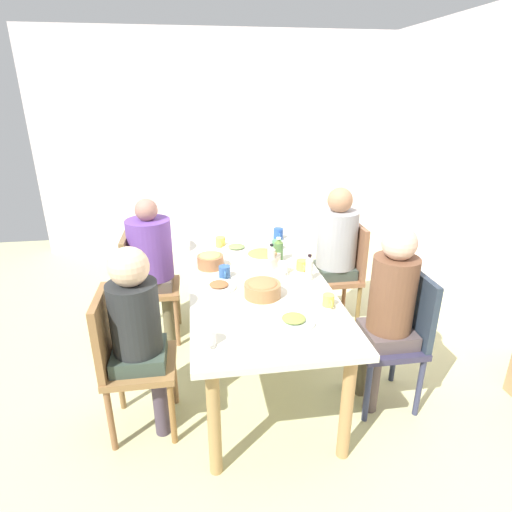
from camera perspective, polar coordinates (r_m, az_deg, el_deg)
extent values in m
plane|color=#BFBF8A|center=(3.25, 0.00, -14.53)|extent=(6.38, 6.38, 0.00)
cube|color=white|center=(5.36, -4.50, 15.00)|extent=(0.12, 4.46, 2.60)
cube|color=beige|center=(2.89, 0.00, -3.13)|extent=(2.03, 0.91, 0.04)
cylinder|color=#AF7D56|center=(3.85, -7.31, -2.69)|extent=(0.07, 0.07, 0.69)
cylinder|color=#A9824C|center=(2.31, -5.78, -21.66)|extent=(0.07, 0.07, 0.69)
cylinder|color=#AB874D|center=(3.92, 3.16, -2.07)|extent=(0.07, 0.07, 0.69)
cylinder|color=#AE814E|center=(2.42, 12.37, -19.56)|extent=(0.07, 0.07, 0.69)
cube|color=olive|center=(3.46, -13.83, -4.37)|extent=(0.40, 0.40, 0.04)
cylinder|color=brown|center=(3.73, -15.94, -6.46)|extent=(0.04, 0.04, 0.43)
cylinder|color=brown|center=(3.43, -16.56, -9.11)|extent=(0.04, 0.04, 0.43)
cylinder|color=olive|center=(3.70, -10.69, -6.22)|extent=(0.04, 0.04, 0.43)
cylinder|color=#8F6240|center=(3.40, -10.82, -8.89)|extent=(0.04, 0.04, 0.43)
cube|color=olive|center=(3.39, -17.21, -0.93)|extent=(0.38, 0.04, 0.45)
cylinder|color=brown|center=(3.62, -11.85, -6.80)|extent=(0.09, 0.09, 0.45)
cylinder|color=brown|center=(3.48, -11.96, -8.05)|extent=(0.09, 0.09, 0.45)
cube|color=#50453D|center=(3.43, -13.92, -3.47)|extent=(0.30, 0.30, 0.10)
cylinder|color=#68409A|center=(3.32, -14.36, 0.97)|extent=(0.34, 0.34, 0.47)
sphere|color=#A17161|center=(3.23, -14.87, 6.13)|extent=(0.17, 0.17, 0.17)
cube|color=olive|center=(2.59, -15.56, -14.22)|extent=(0.40, 0.40, 0.04)
cylinder|color=olive|center=(2.88, -18.22, -15.94)|extent=(0.04, 0.04, 0.43)
cylinder|color=brown|center=(2.62, -19.37, -20.44)|extent=(0.04, 0.04, 0.43)
cylinder|color=#956942|center=(2.84, -11.19, -15.80)|extent=(0.04, 0.04, 0.43)
cylinder|color=olive|center=(2.57, -11.44, -20.38)|extent=(0.04, 0.04, 0.43)
cube|color=olive|center=(2.49, -20.27, -9.86)|extent=(0.38, 0.04, 0.45)
cylinder|color=#3B3C3F|center=(2.77, -12.77, -16.81)|extent=(0.09, 0.09, 0.45)
cylinder|color=#453947|center=(2.64, -12.99, -18.96)|extent=(0.09, 0.09, 0.45)
cube|color=#38473C|center=(2.55, -15.70, -13.12)|extent=(0.30, 0.30, 0.10)
cylinder|color=#272A2A|center=(2.42, -16.31, -8.09)|extent=(0.28, 0.28, 0.41)
sphere|color=beige|center=(2.29, -17.11, -1.43)|extent=(0.22, 0.22, 0.22)
cube|color=#332F49|center=(2.81, 17.43, -11.33)|extent=(0.40, 0.40, 0.04)
cylinder|color=#353854|center=(2.89, 21.55, -16.36)|extent=(0.04, 0.04, 0.43)
cylinder|color=#293146|center=(3.12, 18.51, -12.74)|extent=(0.04, 0.04, 0.43)
cylinder|color=#2D3251|center=(2.75, 15.08, -17.62)|extent=(0.04, 0.04, 0.43)
cylinder|color=#2C3149|center=(2.99, 12.51, -13.66)|extent=(0.04, 0.04, 0.43)
cube|color=#2B3746|center=(2.77, 21.35, -6.70)|extent=(0.38, 0.04, 0.45)
cylinder|color=#564746|center=(2.83, 15.73, -16.12)|extent=(0.09, 0.09, 0.45)
cylinder|color=brown|center=(2.95, 14.47, -14.29)|extent=(0.09, 0.09, 0.45)
cube|color=#544647|center=(2.77, 17.57, -10.29)|extent=(0.30, 0.30, 0.10)
cylinder|color=brown|center=(2.64, 18.26, -5.00)|extent=(0.27, 0.27, 0.47)
sphere|color=beige|center=(2.52, 19.13, 1.69)|extent=(0.20, 0.20, 0.20)
cube|color=#916141|center=(3.62, 10.70, -2.84)|extent=(0.40, 0.40, 0.04)
cylinder|color=olive|center=(3.64, 13.87, -6.97)|extent=(0.04, 0.04, 0.43)
cylinder|color=brown|center=(3.92, 12.04, -4.64)|extent=(0.04, 0.04, 0.43)
cylinder|color=brown|center=(3.53, 8.70, -7.49)|extent=(0.04, 0.04, 0.43)
cylinder|color=olive|center=(3.82, 7.23, -5.04)|extent=(0.04, 0.04, 0.43)
cube|color=#8A5C40|center=(3.60, 13.68, 0.78)|extent=(0.38, 0.04, 0.45)
cylinder|color=#38383E|center=(3.62, 9.37, -6.57)|extent=(0.09, 0.09, 0.45)
cylinder|color=#3A4840|center=(3.76, 8.64, -5.43)|extent=(0.09, 0.09, 0.45)
cube|color=#3C473E|center=(3.60, 10.77, -1.97)|extent=(0.30, 0.30, 0.10)
cylinder|color=#9E9FA3|center=(3.50, 11.10, 2.33)|extent=(0.33, 0.33, 0.47)
sphere|color=#A87855|center=(3.40, 11.49, 7.54)|extent=(0.20, 0.20, 0.20)
cylinder|color=silver|center=(2.34, 5.20, -8.93)|extent=(0.24, 0.24, 0.01)
ellipsoid|color=olive|center=(2.33, 5.22, -8.52)|extent=(0.13, 0.13, 0.02)
cylinder|color=silver|center=(3.36, -2.70, 0.99)|extent=(0.24, 0.24, 0.01)
ellipsoid|color=#769752|center=(3.35, -2.71, 1.31)|extent=(0.13, 0.13, 0.02)
cylinder|color=white|center=(2.72, -5.12, -4.26)|extent=(0.23, 0.23, 0.01)
ellipsoid|color=#9D5D35|center=(2.71, -5.13, -3.89)|extent=(0.12, 0.12, 0.02)
cylinder|color=beige|center=(3.07, 0.88, -0.37)|extent=(0.27, 0.27, 0.08)
ellipsoid|color=#B47C45|center=(3.06, 0.89, 0.31)|extent=(0.22, 0.22, 0.04)
cylinder|color=#9F6F42|center=(2.59, 0.89, -4.67)|extent=(0.23, 0.23, 0.09)
ellipsoid|color=#AF7245|center=(2.57, 0.90, -3.80)|extent=(0.18, 0.18, 0.04)
cylinder|color=#9F653F|center=(3.02, -6.28, -0.76)|extent=(0.19, 0.19, 0.09)
ellipsoid|color=#909D58|center=(3.00, -6.31, 0.04)|extent=(0.15, 0.15, 0.04)
cylinder|color=#489159|center=(3.35, 2.87, 1.52)|extent=(0.08, 0.08, 0.08)
torus|color=#4B9057|center=(3.30, 3.04, 1.23)|extent=(0.05, 0.01, 0.05)
cylinder|color=white|center=(2.92, 3.76, -1.62)|extent=(0.07, 0.07, 0.08)
torus|color=white|center=(2.87, 3.96, -2.00)|extent=(0.05, 0.01, 0.05)
cylinder|color=#DBCB4F|center=(3.42, -4.91, 1.95)|extent=(0.08, 0.08, 0.08)
torus|color=gold|center=(3.38, -4.85, 1.65)|extent=(0.05, 0.01, 0.05)
cylinder|color=#E0C148|center=(2.99, 6.34, -1.25)|extent=(0.08, 0.08, 0.07)
torus|color=#E9C550|center=(2.94, 6.60, -1.64)|extent=(0.05, 0.01, 0.05)
cylinder|color=white|center=(2.14, -6.68, -10.93)|extent=(0.08, 0.08, 0.09)
torus|color=white|center=(2.10, -6.62, -11.72)|extent=(0.05, 0.01, 0.05)
cylinder|color=#325997|center=(2.86, -4.35, -2.17)|extent=(0.08, 0.08, 0.08)
torus|color=#2F6198|center=(2.81, -4.27, -2.59)|extent=(0.05, 0.01, 0.05)
cylinder|color=#DBCF50|center=(2.52, 9.93, -6.00)|extent=(0.07, 0.07, 0.07)
torus|color=#E8C94E|center=(2.48, 10.26, -6.49)|extent=(0.05, 0.01, 0.05)
cylinder|color=#2950A3|center=(3.60, 3.07, 3.09)|extent=(0.08, 0.08, 0.09)
torus|color=#2B5A9C|center=(3.55, 3.24, 2.82)|extent=(0.05, 0.01, 0.05)
cylinder|color=silver|center=(2.82, 7.32, -1.93)|extent=(0.05, 0.05, 0.14)
cone|color=beige|center=(2.79, 7.40, -0.32)|extent=(0.05, 0.05, 0.03)
cylinder|color=black|center=(2.78, 7.42, 0.06)|extent=(0.03, 0.03, 0.01)
cylinder|color=silver|center=(2.98, 2.12, -0.39)|extent=(0.06, 0.06, 0.14)
cone|color=#EEEAC8|center=(2.95, 2.15, 1.18)|extent=(0.05, 0.05, 0.03)
cylinder|color=black|center=(2.94, 2.15, 1.54)|extent=(0.03, 0.03, 0.01)
cylinder|color=#497541|center=(3.11, 3.11, 0.56)|extent=(0.07, 0.07, 0.15)
cone|color=#547632|center=(3.08, 3.14, 2.08)|extent=(0.06, 0.06, 0.03)
cylinder|color=silver|center=(3.08, 3.15, 2.43)|extent=(0.03, 0.03, 0.01)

